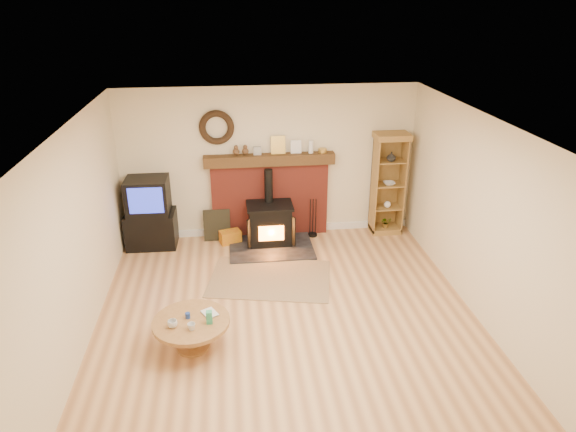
{
  "coord_description": "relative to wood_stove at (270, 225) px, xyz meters",
  "views": [
    {
      "loc": [
        -0.67,
        -5.58,
        3.97
      ],
      "look_at": [
        0.12,
        1.0,
        1.07
      ],
      "focal_mm": 32.0,
      "sensor_mm": 36.0,
      "label": 1
    }
  ],
  "objects": [
    {
      "name": "leaning_painting",
      "position": [
        -0.9,
        0.28,
        -0.07
      ],
      "size": [
        0.46,
        0.12,
        0.55
      ],
      "primitive_type": "cube",
      "rotation": [
        -0.17,
        0.0,
        0.0
      ],
      "color": "black",
      "rests_on": "ground"
    },
    {
      "name": "firelog_box",
      "position": [
        -0.68,
        0.13,
        -0.24
      ],
      "size": [
        0.4,
        0.31,
        0.22
      ],
      "primitive_type": "cube",
      "rotation": [
        0.0,
        0.0,
        0.28
      ],
      "color": "gold",
      "rests_on": "ground"
    },
    {
      "name": "tv_unit",
      "position": [
        -1.99,
        0.2,
        0.23
      ],
      "size": [
        0.83,
        0.6,
        1.2
      ],
      "color": "black",
      "rests_on": "ground"
    },
    {
      "name": "room_shell",
      "position": [
        0.02,
        -2.18,
        1.37
      ],
      "size": [
        5.02,
        5.52,
        2.61
      ],
      "color": "beige",
      "rests_on": "ground"
    },
    {
      "name": "coffee_table",
      "position": [
        -1.17,
        -2.68,
        -0.03
      ],
      "size": [
        0.92,
        0.92,
        0.55
      ],
      "color": "brown",
      "rests_on": "ground"
    },
    {
      "name": "area_rug",
      "position": [
        -0.11,
        -1.17,
        -0.34
      ],
      "size": [
        2.0,
        1.56,
        0.01
      ],
      "primitive_type": "cube",
      "rotation": [
        0.0,
        0.0,
        -0.2
      ],
      "color": "brown",
      "rests_on": "ground"
    },
    {
      "name": "chimney_breast",
      "position": [
        0.04,
        0.4,
        0.45
      ],
      "size": [
        2.2,
        0.22,
        1.78
      ],
      "color": "maroon",
      "rests_on": "ground"
    },
    {
      "name": "ground",
      "position": [
        0.04,
        -2.27,
        -0.35
      ],
      "size": [
        5.5,
        5.5,
        0.0
      ],
      "primitive_type": "plane",
      "color": "#A87146",
      "rests_on": "ground"
    },
    {
      "name": "curio_cabinet",
      "position": [
        2.09,
        0.28,
        0.56
      ],
      "size": [
        0.58,
        0.42,
        1.81
      ],
      "color": "olive",
      "rests_on": "ground"
    },
    {
      "name": "wood_stove",
      "position": [
        0.0,
        0.0,
        0.0
      ],
      "size": [
        1.4,
        1.0,
        1.28
      ],
      "color": "black",
      "rests_on": "ground"
    },
    {
      "name": "fire_tools",
      "position": [
        0.77,
        0.23,
        -0.21
      ],
      "size": [
        0.16,
        0.16,
        0.7
      ],
      "color": "black",
      "rests_on": "ground"
    }
  ]
}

